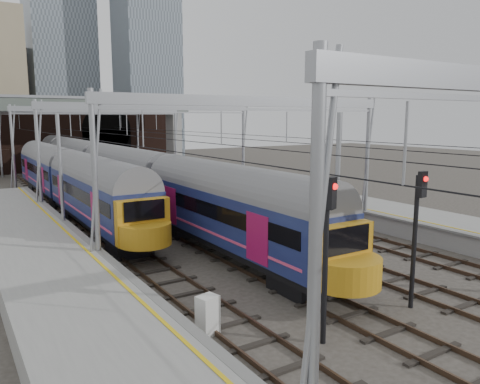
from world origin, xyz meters
TOP-DOWN VIEW (x-y plane):
  - ground at (0.00, 0.00)m, footprint 160.00×160.00m
  - platform_left at (-10.18, 2.50)m, footprint 4.32×55.00m
  - tracks at (0.00, 15.00)m, footprint 14.40×80.00m
  - overhead_line at (0.00, 21.49)m, footprint 16.80×80.00m
  - retaining_wall at (1.40, 51.93)m, footprint 28.00×2.75m
  - overbridge at (0.00, 46.00)m, footprint 28.00×3.00m
  - city_skyline at (2.73, 70.48)m, footprint 37.50×27.50m
  - train_main at (-2.00, 30.13)m, footprint 2.66×61.57m
  - train_second at (-6.00, 23.30)m, footprint 2.62×30.33m
  - signal_near_left at (-4.18, -1.99)m, footprint 0.40×0.48m
  - signal_near_centre at (0.34, -1.65)m, footprint 0.37×0.47m
  - relay_cabinet at (-6.87, 0.47)m, footprint 0.74×0.66m
  - equip_cover_a at (1.71, 6.76)m, footprint 1.09×0.93m
  - equip_cover_b at (-0.15, 3.09)m, footprint 0.97×0.86m
  - equip_cover_c at (3.07, 6.23)m, footprint 0.88×0.64m

SIDE VIEW (x-z plane):
  - ground at x=0.00m, z-range 0.00..0.00m
  - tracks at x=0.00m, z-range -0.09..0.13m
  - equip_cover_b at x=-0.15m, z-range 0.00..0.09m
  - equip_cover_c at x=3.07m, z-range 0.00..0.10m
  - equip_cover_a at x=1.71m, z-range 0.00..0.11m
  - platform_left at x=-10.18m, z-range -0.01..1.11m
  - relay_cabinet at x=-6.87m, z-range 0.00..1.26m
  - train_second at x=-6.00m, z-range 0.09..4.66m
  - train_main at x=-2.00m, z-range 0.09..4.72m
  - signal_near_centre at x=0.34m, z-range 0.64..5.62m
  - signal_near_left at x=-4.18m, z-range 0.65..5.77m
  - retaining_wall at x=1.40m, z-range -0.17..8.83m
  - overhead_line at x=0.00m, z-range 2.57..10.57m
  - overbridge at x=0.00m, z-range 2.64..11.89m
  - city_skyline at x=2.73m, z-range -12.91..47.09m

